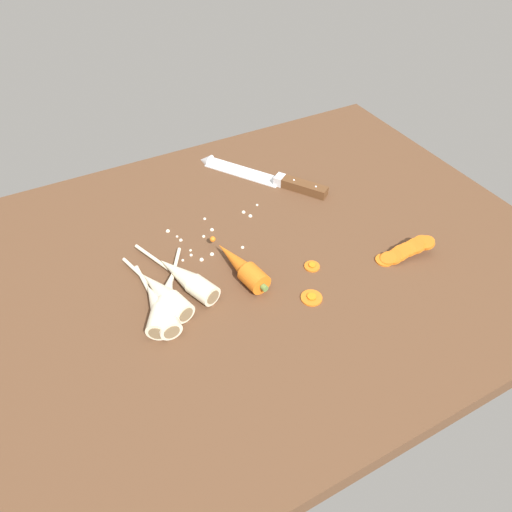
{
  "coord_description": "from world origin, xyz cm",
  "views": [
    {
      "loc": [
        -32.4,
        -62.51,
        65.98
      ],
      "look_at": [
        0.0,
        -2.0,
        1.5
      ],
      "focal_mm": 33.51,
      "sensor_mm": 36.0,
      "label": 1
    }
  ],
  "objects_px": {
    "whole_carrot": "(241,266)",
    "carrot_slice_stray_mid": "(312,266)",
    "parsnip_mid_right": "(159,308)",
    "carrot_slice_stack": "(405,251)",
    "parsnip_back": "(165,301)",
    "parsnip_front": "(164,294)",
    "carrot_slice_stray_near": "(312,297)",
    "chefs_knife": "(258,175)",
    "parsnip_mid_left": "(186,278)"
  },
  "relations": [
    {
      "from": "parsnip_back",
      "to": "carrot_slice_stray_near",
      "type": "xyz_separation_m",
      "value": [
        0.24,
        -0.1,
        -0.02
      ]
    },
    {
      "from": "chefs_knife",
      "to": "whole_carrot",
      "type": "xyz_separation_m",
      "value": [
        -0.19,
        -0.28,
        0.01
      ]
    },
    {
      "from": "whole_carrot",
      "to": "parsnip_back",
      "type": "distance_m",
      "value": 0.16
    },
    {
      "from": "parsnip_front",
      "to": "chefs_knife",
      "type": "bearing_deg",
      "value": 38.73
    },
    {
      "from": "parsnip_mid_right",
      "to": "carrot_slice_stray_mid",
      "type": "height_order",
      "value": "parsnip_mid_right"
    },
    {
      "from": "parsnip_mid_left",
      "to": "carrot_slice_stray_near",
      "type": "xyz_separation_m",
      "value": [
        0.19,
        -0.14,
        -0.02
      ]
    },
    {
      "from": "parsnip_front",
      "to": "carrot_slice_stray_near",
      "type": "bearing_deg",
      "value": -26.76
    },
    {
      "from": "parsnip_mid_left",
      "to": "carrot_slice_stray_mid",
      "type": "bearing_deg",
      "value": -16.58
    },
    {
      "from": "parsnip_mid_right",
      "to": "carrot_slice_stack",
      "type": "bearing_deg",
      "value": -10.04
    },
    {
      "from": "whole_carrot",
      "to": "carrot_slice_stray_mid",
      "type": "relative_size",
      "value": 5.85
    },
    {
      "from": "parsnip_front",
      "to": "parsnip_back",
      "type": "distance_m",
      "value": 0.02
    },
    {
      "from": "parsnip_back",
      "to": "chefs_knife",
      "type": "bearing_deg",
      "value": 40.11
    },
    {
      "from": "parsnip_front",
      "to": "parsnip_mid_right",
      "type": "height_order",
      "value": "same"
    },
    {
      "from": "parsnip_mid_left",
      "to": "parsnip_back",
      "type": "height_order",
      "value": "same"
    },
    {
      "from": "parsnip_mid_right",
      "to": "carrot_slice_stray_mid",
      "type": "distance_m",
      "value": 0.31
    },
    {
      "from": "chefs_knife",
      "to": "carrot_slice_stack",
      "type": "height_order",
      "value": "carrot_slice_stack"
    },
    {
      "from": "parsnip_back",
      "to": "carrot_slice_stray_mid",
      "type": "relative_size",
      "value": 6.52
    },
    {
      "from": "carrot_slice_stray_near",
      "to": "whole_carrot",
      "type": "bearing_deg",
      "value": 125.66
    },
    {
      "from": "whole_carrot",
      "to": "carrot_slice_stray_near",
      "type": "distance_m",
      "value": 0.15
    },
    {
      "from": "carrot_slice_stray_near",
      "to": "chefs_knife",
      "type": "bearing_deg",
      "value": 75.52
    },
    {
      "from": "parsnip_back",
      "to": "carrot_slice_stray_mid",
      "type": "height_order",
      "value": "parsnip_back"
    },
    {
      "from": "parsnip_mid_left",
      "to": "parsnip_back",
      "type": "xyz_separation_m",
      "value": [
        -0.05,
        -0.04,
        0.0
      ]
    },
    {
      "from": "carrot_slice_stack",
      "to": "carrot_slice_stray_near",
      "type": "distance_m",
      "value": 0.23
    },
    {
      "from": "chefs_knife",
      "to": "parsnip_mid_left",
      "type": "xyz_separation_m",
      "value": [
        -0.29,
        -0.26,
        0.01
      ]
    },
    {
      "from": "parsnip_mid_right",
      "to": "parsnip_back",
      "type": "bearing_deg",
      "value": 32.63
    },
    {
      "from": "parsnip_mid_left",
      "to": "carrot_slice_stray_near",
      "type": "bearing_deg",
      "value": -36.28
    },
    {
      "from": "parsnip_mid_left",
      "to": "carrot_slice_stack",
      "type": "relative_size",
      "value": 1.78
    },
    {
      "from": "parsnip_mid_right",
      "to": "parsnip_back",
      "type": "relative_size",
      "value": 0.95
    },
    {
      "from": "parsnip_mid_right",
      "to": "parsnip_mid_left",
      "type": "bearing_deg",
      "value": 33.47
    },
    {
      "from": "whole_carrot",
      "to": "carrot_slice_stray_near",
      "type": "xyz_separation_m",
      "value": [
        0.08,
        -0.12,
        -0.02
      ]
    },
    {
      "from": "parsnip_back",
      "to": "carrot_slice_stack",
      "type": "bearing_deg",
      "value": -11.44
    },
    {
      "from": "parsnip_back",
      "to": "carrot_slice_stack",
      "type": "height_order",
      "value": "parsnip_back"
    },
    {
      "from": "parsnip_front",
      "to": "carrot_slice_stack",
      "type": "bearing_deg",
      "value": -13.61
    },
    {
      "from": "carrot_slice_stray_near",
      "to": "carrot_slice_stray_mid",
      "type": "distance_m",
      "value": 0.08
    },
    {
      "from": "chefs_knife",
      "to": "parsnip_back",
      "type": "distance_m",
      "value": 0.45
    },
    {
      "from": "chefs_knife",
      "to": "parsnip_mid_left",
      "type": "bearing_deg",
      "value": -138.81
    },
    {
      "from": "whole_carrot",
      "to": "chefs_knife",
      "type": "bearing_deg",
      "value": 56.05
    },
    {
      "from": "chefs_knife",
      "to": "carrot_slice_stack",
      "type": "xyz_separation_m",
      "value": [
        0.12,
        -0.39,
        0.01
      ]
    },
    {
      "from": "whole_carrot",
      "to": "carrot_slice_stack",
      "type": "xyz_separation_m",
      "value": [
        0.31,
        -0.11,
        -0.01
      ]
    },
    {
      "from": "parsnip_back",
      "to": "carrot_slice_stray_near",
      "type": "height_order",
      "value": "parsnip_back"
    },
    {
      "from": "parsnip_mid_right",
      "to": "carrot_slice_stack",
      "type": "height_order",
      "value": "parsnip_mid_right"
    },
    {
      "from": "parsnip_front",
      "to": "carrot_slice_stray_near",
      "type": "height_order",
      "value": "parsnip_front"
    },
    {
      "from": "carrot_slice_stray_mid",
      "to": "carrot_slice_stack",
      "type": "bearing_deg",
      "value": -18.72
    },
    {
      "from": "parsnip_front",
      "to": "carrot_slice_stray_mid",
      "type": "height_order",
      "value": "parsnip_front"
    },
    {
      "from": "whole_carrot",
      "to": "parsnip_mid_left",
      "type": "distance_m",
      "value": 0.11
    },
    {
      "from": "parsnip_mid_left",
      "to": "parsnip_back",
      "type": "distance_m",
      "value": 0.07
    },
    {
      "from": "carrot_slice_stack",
      "to": "carrot_slice_stray_mid",
      "type": "xyz_separation_m",
      "value": [
        -0.18,
        0.06,
        -0.01
      ]
    },
    {
      "from": "chefs_knife",
      "to": "parsnip_mid_left",
      "type": "height_order",
      "value": "parsnip_mid_left"
    },
    {
      "from": "parsnip_mid_right",
      "to": "carrot_slice_stack",
      "type": "distance_m",
      "value": 0.49
    },
    {
      "from": "parsnip_mid_left",
      "to": "parsnip_mid_right",
      "type": "distance_m",
      "value": 0.08
    }
  ]
}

